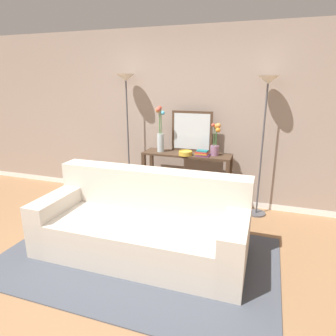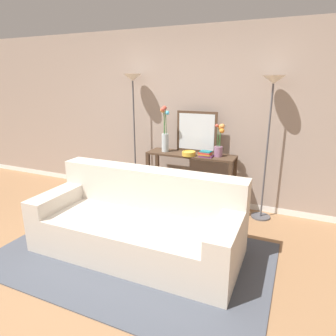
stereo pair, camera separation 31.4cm
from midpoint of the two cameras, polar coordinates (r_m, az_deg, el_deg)
The scene contains 13 objects.
ground_plane at distance 3.16m, azimuth -14.53°, elevation -20.46°, with size 16.00×16.00×0.02m, color #936B47.
back_wall at distance 4.66m, azimuth 0.08°, elevation 9.58°, with size 12.00×0.15×2.61m.
area_rug at distance 3.41m, azimuth -8.59°, elevation -16.70°, with size 2.94×1.82×0.01m.
couch at distance 3.38m, azimuth -7.52°, elevation -11.00°, with size 2.28×0.99×0.88m.
console_table at distance 4.37m, azimuth 1.53°, elevation -0.58°, with size 1.28×0.37×0.85m.
floor_lamp_left at distance 4.67m, azimuth -9.90°, elevation 12.23°, with size 0.28×0.28×1.95m.
floor_lamp_right at distance 4.11m, azimuth 16.14°, elevation 10.92°, with size 0.28×0.28×1.92m.
wall_mirror at distance 4.37m, azimuth 2.52°, elevation 7.00°, with size 0.60×0.02×0.59m.
vase_tall_flowers at distance 4.36m, azimuth -3.57°, elevation 6.65°, with size 0.13×0.12×0.66m.
vase_short_flowers at distance 4.17m, azimuth 7.00°, elevation 5.11°, with size 0.13×0.13×0.46m.
fruit_bowl at distance 4.18m, azimuth 1.23°, elevation 2.87°, with size 0.19×0.19×0.06m.
book_stack at distance 4.15m, azimuth 4.45°, elevation 2.78°, with size 0.20×0.14×0.08m.
book_row_under_console at distance 4.64m, azimuth -1.99°, elevation -6.41°, with size 0.49×0.17×0.13m.
Camera 1 is at (1.34, -2.12, 1.86)m, focal length 31.78 mm.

